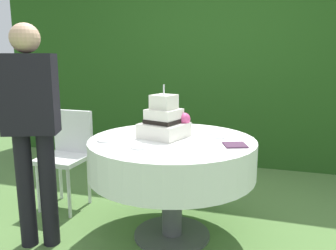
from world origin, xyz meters
TOP-DOWN VIEW (x-y plane):
  - ground_plane at (0.00, 0.00)m, footprint 20.00×20.00m
  - foliage_hedge at (0.00, 2.15)m, footprint 6.05×0.49m
  - cake_table at (0.00, 0.00)m, footprint 1.24×1.24m
  - wedding_cake at (-0.07, 0.05)m, footprint 0.38×0.38m
  - serving_plate_near at (-0.14, -0.32)m, footprint 0.11×0.11m
  - serving_plate_far at (0.21, 0.27)m, footprint 0.13×0.13m
  - serving_plate_left at (0.32, 0.15)m, footprint 0.12×0.12m
  - serving_plate_right at (-0.45, -0.21)m, footprint 0.11×0.11m
  - napkin_stack at (0.47, -0.06)m, footprint 0.19×0.19m
  - garden_chair at (-1.09, 0.27)m, footprint 0.41×0.41m
  - standing_person at (-0.90, -0.41)m, footprint 0.41×0.32m

SIDE VIEW (x-z plane):
  - ground_plane at x=0.00m, z-range 0.00..0.00m
  - garden_chair at x=-1.09m, z-range 0.10..0.99m
  - cake_table at x=0.00m, z-range 0.24..1.02m
  - napkin_stack at x=0.47m, z-range 0.78..0.79m
  - serving_plate_near at x=-0.14m, z-range 0.78..0.79m
  - serving_plate_far at x=0.21m, z-range 0.78..0.79m
  - serving_plate_left at x=0.32m, z-range 0.78..0.79m
  - serving_plate_right at x=-0.45m, z-range 0.78..0.79m
  - wedding_cake at x=-0.07m, z-range 0.70..1.10m
  - standing_person at x=-0.90m, z-range 0.13..1.73m
  - foliage_hedge at x=0.00m, z-range 0.00..2.90m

